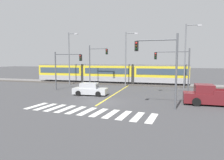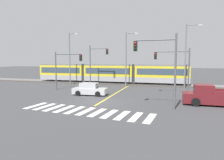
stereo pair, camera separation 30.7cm
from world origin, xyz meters
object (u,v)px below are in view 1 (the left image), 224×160
Objects in this scene: pickup_truck at (211,96)px; traffic_light_mid_left at (65,64)px; sedan_crossing at (90,89)px; street_lamp_west at (70,56)px; traffic_light_near_right at (163,60)px; street_lamp_east at (186,53)px; traffic_light_far_left at (95,60)px; traffic_light_mid_right at (176,64)px; street_lamp_centre at (127,56)px; light_rail_tram at (109,73)px.

pickup_truck is 0.98× the size of traffic_light_mid_left.
street_lamp_west is at bearing 129.45° from sedan_crossing.
traffic_light_near_right is 0.68× the size of street_lamp_east.
street_lamp_east reaches higher than pickup_truck.
traffic_light_far_left is 1.23× the size of traffic_light_mid_left.
traffic_light_mid_right is 18.79m from street_lamp_west.
sedan_crossing is 11.14m from traffic_light_mid_right.
street_lamp_centre is (10.15, 0.37, -0.10)m from street_lamp_west.
pickup_truck is 0.56× the size of street_lamp_east.
sedan_crossing is 0.65× the size of traffic_light_near_right.
street_lamp_centre is at bearing 74.22° from sedan_crossing.
street_lamp_west is 10.16m from street_lamp_centre.
traffic_light_near_right is 15.70m from traffic_light_mid_left.
street_lamp_west is (-17.72, 6.10, 1.23)m from traffic_light_mid_right.
light_rail_tram is at bearing 166.58° from street_lamp_east.
street_lamp_centre reaches higher than traffic_light_near_right.
street_lamp_west is (-6.17, -3.26, 3.07)m from light_rail_tram.
light_rail_tram is 20.04m from traffic_light_near_right.
pickup_truck is 19.13m from traffic_light_far_left.
sedan_crossing is 9.35m from traffic_light_far_left.
traffic_light_mid_right is at bearing 123.02° from pickup_truck.
traffic_light_mid_right is (11.56, -9.36, 1.84)m from light_rail_tram.
traffic_light_mid_right reaches higher than traffic_light_mid_left.
pickup_truck is at bearing 32.08° from traffic_light_near_right.
street_lamp_east is at bearing 77.64° from traffic_light_near_right.
traffic_light_far_left is at bearing 106.17° from sedan_crossing.
pickup_truck is 12.12m from street_lamp_east.
traffic_light_mid_right is at bearing 0.98° from traffic_light_mid_left.
street_lamp_west reaches higher than street_lamp_centre.
traffic_light_near_right is 17.21m from traffic_light_far_left.
street_lamp_east is at bearing -13.42° from light_rail_tram.
sedan_crossing is 0.74× the size of traffic_light_mid_right.
light_rail_tram is 14.99m from traffic_light_mid_right.
traffic_light_near_right is (10.13, -17.14, 2.27)m from light_rail_tram.
sedan_crossing is 0.47× the size of street_lamp_west.
light_rail_tram is 13.98m from street_lamp_east.
pickup_truck is 0.59× the size of street_lamp_west.
traffic_light_mid_right is at bearing 79.56° from traffic_light_near_right.
traffic_light_far_left is at bearing -9.24° from street_lamp_west.
traffic_light_near_right reaches higher than traffic_light_mid_right.
traffic_light_mid_left is (-13.77, 7.52, -0.57)m from traffic_light_near_right.
light_rail_tram is 5.06× the size of traffic_light_mid_left.
street_lamp_centre reaches higher than pickup_truck.
sedan_crossing is 10.66m from traffic_light_near_right.
light_rail_tram is 3.06× the size of street_lamp_west.
traffic_light_mid_right is (10.24, 2.99, 3.18)m from sedan_crossing.
pickup_truck is at bearing -8.07° from sedan_crossing.
street_lamp_west is 1.03× the size of street_lamp_centre.
traffic_light_mid_left is (-18.38, 4.63, 2.90)m from pickup_truck.
light_rail_tram is 4.82m from traffic_light_far_left.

